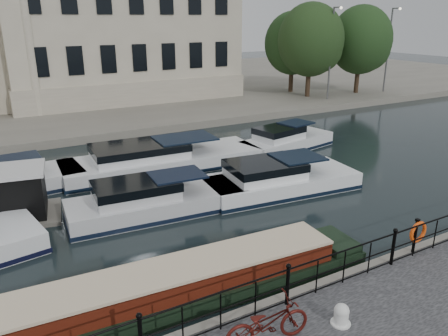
% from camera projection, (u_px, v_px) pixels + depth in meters
% --- Properties ---
extents(ground_plane, '(160.00, 160.00, 0.00)m').
position_uv_depth(ground_plane, '(242.00, 280.00, 13.59)').
color(ground_plane, black).
rests_on(ground_plane, ground).
extents(far_bank, '(120.00, 42.00, 0.55)m').
position_uv_depth(far_bank, '(46.00, 93.00, 45.57)').
color(far_bank, '#6B665B').
rests_on(far_bank, ground_plane).
extents(railing, '(24.14, 0.14, 1.22)m').
position_uv_depth(railing, '(288.00, 283.00, 11.35)').
color(railing, black).
rests_on(railing, near_quay).
extents(civic_building, '(53.55, 31.84, 16.85)m').
position_uv_depth(civic_building, '(31.00, 25.00, 39.36)').
color(civic_building, '#ADA38C').
rests_on(civic_building, far_bank).
extents(lamp_posts, '(8.24, 1.55, 8.07)m').
position_uv_depth(lamp_posts, '(361.00, 50.00, 41.15)').
color(lamp_posts, '#59595B').
rests_on(lamp_posts, far_bank).
extents(bicycle, '(2.20, 1.01, 1.11)m').
position_uv_depth(bicycle, '(267.00, 323.00, 10.01)').
color(bicycle, '#43100C').
rests_on(bicycle, near_quay).
extents(mooring_bollard, '(0.50, 0.50, 0.56)m').
position_uv_depth(mooring_bollard, '(341.00, 315.00, 10.73)').
color(mooring_bollard, silver).
rests_on(mooring_bollard, near_quay).
extents(life_ring_post, '(0.73, 0.19, 1.19)m').
position_uv_depth(life_ring_post, '(418.00, 232.00, 13.80)').
color(life_ring_post, black).
rests_on(life_ring_post, near_quay).
extents(narrowboat, '(13.39, 2.51, 1.49)m').
position_uv_depth(narrowboat, '(162.00, 297.00, 12.16)').
color(narrowboat, black).
rests_on(narrowboat, ground_plane).
extents(harbour_hut, '(3.48, 3.06, 2.19)m').
position_uv_depth(harbour_hut, '(18.00, 196.00, 17.46)').
color(harbour_hut, '#6B665B').
rests_on(harbour_hut, ground_plane).
extents(cabin_cruisers, '(27.63, 9.94, 1.99)m').
position_uv_depth(cabin_cruisers, '(133.00, 186.00, 20.07)').
color(cabin_cruisers, white).
rests_on(cabin_cruisers, ground_plane).
extents(trees, '(11.74, 9.46, 8.58)m').
position_uv_depth(trees, '(325.00, 43.00, 41.82)').
color(trees, black).
rests_on(trees, far_bank).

